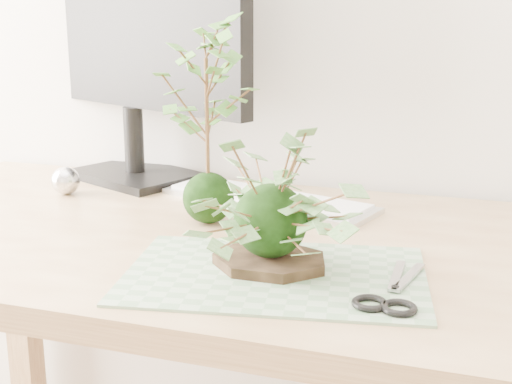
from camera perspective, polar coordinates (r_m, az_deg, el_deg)
desk at (r=1.16m, az=2.38°, el=-7.98°), size 1.60×0.70×0.74m
cutting_mat at (r=0.99m, az=1.54°, el=-6.64°), size 0.45×0.34×0.00m
stone_dish at (r=1.01m, az=1.15°, el=-5.54°), size 0.17×0.17×0.01m
ivy_kokedama at (r=0.98m, az=1.19°, el=0.44°), size 0.37×0.37×0.21m
maple_kokedama at (r=1.17m, az=-4.01°, el=9.59°), size 0.25×0.25×0.37m
keyboard at (r=1.34m, az=0.96°, el=-0.56°), size 0.44×0.24×0.02m
monitor at (r=1.51m, az=-9.96°, el=13.01°), size 0.59×0.29×0.56m
foil_ball at (r=1.44m, az=-14.99°, el=0.89°), size 0.06×0.06×0.06m
scissors at (r=0.91m, az=10.71°, el=-8.39°), size 0.08×0.18×0.01m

